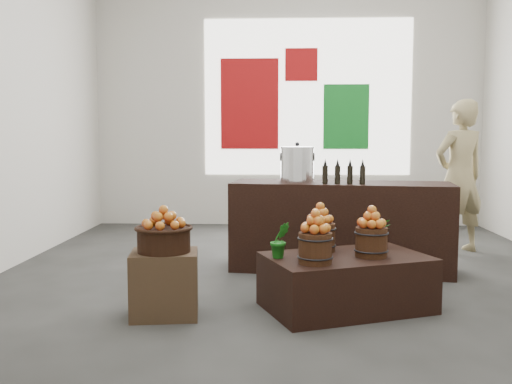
{
  "coord_description": "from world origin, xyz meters",
  "views": [
    {
      "loc": [
        -0.15,
        -5.49,
        1.4
      ],
      "look_at": [
        -0.35,
        -0.4,
        0.9
      ],
      "focal_mm": 40.0,
      "sensor_mm": 36.0,
      "label": 1
    }
  ],
  "objects_px": {
    "shopper": "(459,176)",
    "display_table": "(346,282)",
    "wicker_basket": "(164,240)",
    "counter": "(341,226)",
    "crate": "(165,284)",
    "stock_pot_left": "(297,165)"
  },
  "relations": [
    {
      "from": "shopper",
      "to": "display_table",
      "type": "bearing_deg",
      "value": 34.04
    },
    {
      "from": "shopper",
      "to": "wicker_basket",
      "type": "bearing_deg",
      "value": 18.96
    },
    {
      "from": "counter",
      "to": "shopper",
      "type": "relative_size",
      "value": 1.23
    },
    {
      "from": "display_table",
      "to": "crate",
      "type": "bearing_deg",
      "value": 168.18
    },
    {
      "from": "wicker_basket",
      "to": "display_table",
      "type": "relative_size",
      "value": 0.32
    },
    {
      "from": "shopper",
      "to": "stock_pot_left",
      "type": "bearing_deg",
      "value": 3.47
    },
    {
      "from": "crate",
      "to": "stock_pot_left",
      "type": "height_order",
      "value": "stock_pot_left"
    },
    {
      "from": "stock_pot_left",
      "to": "shopper",
      "type": "relative_size",
      "value": 0.19
    },
    {
      "from": "wicker_basket",
      "to": "shopper",
      "type": "bearing_deg",
      "value": 40.53
    },
    {
      "from": "counter",
      "to": "shopper",
      "type": "distance_m",
      "value": 1.88
    },
    {
      "from": "crate",
      "to": "shopper",
      "type": "xyz_separation_m",
      "value": [
        3.06,
        2.62,
        0.66
      ]
    },
    {
      "from": "display_table",
      "to": "shopper",
      "type": "bearing_deg",
      "value": 34.21
    },
    {
      "from": "wicker_basket",
      "to": "shopper",
      "type": "height_order",
      "value": "shopper"
    },
    {
      "from": "crate",
      "to": "shopper",
      "type": "height_order",
      "value": "shopper"
    },
    {
      "from": "wicker_basket",
      "to": "stock_pot_left",
      "type": "xyz_separation_m",
      "value": [
        1.08,
        1.69,
        0.49
      ]
    },
    {
      "from": "wicker_basket",
      "to": "crate",
      "type": "bearing_deg",
      "value": 0.0
    },
    {
      "from": "wicker_basket",
      "to": "counter",
      "type": "distance_m",
      "value": 2.24
    },
    {
      "from": "display_table",
      "to": "stock_pot_left",
      "type": "relative_size",
      "value": 3.65
    },
    {
      "from": "counter",
      "to": "stock_pot_left",
      "type": "distance_m",
      "value": 0.79
    },
    {
      "from": "crate",
      "to": "counter",
      "type": "height_order",
      "value": "counter"
    },
    {
      "from": "crate",
      "to": "shopper",
      "type": "bearing_deg",
      "value": 40.53
    },
    {
      "from": "display_table",
      "to": "shopper",
      "type": "xyz_separation_m",
      "value": [
        1.63,
        2.38,
        0.7
      ]
    }
  ]
}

